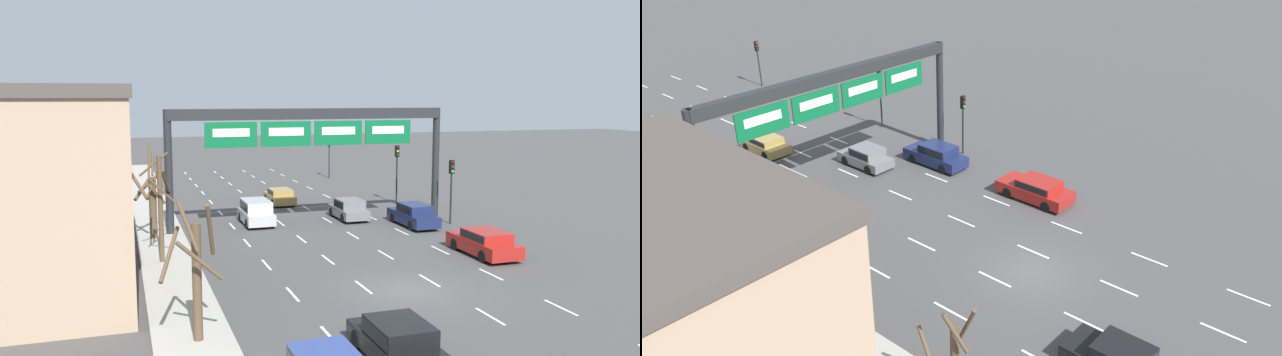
{
  "view_description": "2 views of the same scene",
  "coord_description": "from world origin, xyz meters",
  "views": [
    {
      "loc": [
        -11.83,
        -24.18,
        8.51
      ],
      "look_at": [
        0.09,
        12.74,
        3.41
      ],
      "focal_mm": 35.0,
      "sensor_mm": 36.0,
      "label": 1
    },
    {
      "loc": [
        -22.04,
        -14.32,
        17.83
      ],
      "look_at": [
        0.39,
        4.86,
        3.58
      ],
      "focal_mm": 35.0,
      "sensor_mm": 36.0,
      "label": 2
    }
  ],
  "objects": [
    {
      "name": "car_grey",
      "position": [
        3.21,
        15.83,
        0.76
      ],
      "size": [
        1.83,
        3.9,
        1.43
      ],
      "color": "slate",
      "rests_on": "ground_plane"
    },
    {
      "name": "car_red",
      "position": [
        6.64,
        4.26,
        0.75
      ],
      "size": [
        1.99,
        4.68,
        1.39
      ],
      "color": "maroon",
      "rests_on": "ground_plane"
    },
    {
      "name": "traffic_light_far_end",
      "position": [
        9.02,
        20.54,
        3.33
      ],
      "size": [
        0.3,
        0.35,
        4.66
      ],
      "color": "black",
      "rests_on": "ground_plane"
    },
    {
      "name": "tree_bare_second",
      "position": [
        -10.12,
        13.45,
        2.43
      ],
      "size": [
        2.45,
        2.47,
        4.2
      ],
      "color": "brown",
      "rests_on": "sidewalk_left"
    },
    {
      "name": "ground_plane",
      "position": [
        0.0,
        0.0,
        0.0
      ],
      "size": [
        220.0,
        220.0,
        0.0
      ],
      "primitive_type": "plane",
      "color": "#474444"
    },
    {
      "name": "tree_bare_third",
      "position": [
        -10.04,
        7.77,
        3.3
      ],
      "size": [
        1.73,
        1.76,
        6.1
      ],
      "color": "brown",
      "rests_on": "sidewalk_left"
    },
    {
      "name": "sign_gantry",
      "position": [
        0.0,
        14.27,
        6.25
      ],
      "size": [
        18.58,
        0.7,
        7.74
      ],
      "color": "#232628",
      "rests_on": "ground_plane"
    },
    {
      "name": "suv_silver",
      "position": [
        -3.32,
        16.04,
        0.92
      ],
      "size": [
        1.87,
        3.94,
        1.66
      ],
      "color": "#B7B7BC",
      "rests_on": "ground_plane"
    },
    {
      "name": "traffic_light_near_gantry",
      "position": [
        9.01,
        37.24,
        3.05
      ],
      "size": [
        0.3,
        0.35,
        4.24
      ],
      "color": "black",
      "rests_on": "ground_plane"
    },
    {
      "name": "traffic_light_mid_block",
      "position": [
        9.16,
        12.26,
        3.09
      ],
      "size": [
        0.3,
        0.35,
        4.3
      ],
      "color": "black",
      "rests_on": "ground_plane"
    },
    {
      "name": "car_navy",
      "position": [
        6.48,
        12.36,
        0.8
      ],
      "size": [
        1.8,
        4.57,
        1.51
      ],
      "color": "#19234C",
      "rests_on": "ground_plane"
    },
    {
      "name": "lane_dashes",
      "position": [
        -0.0,
        13.5,
        0.0
      ],
      "size": [
        10.02,
        67.0,
        0.01
      ],
      "color": "white",
      "rests_on": "ground_plane"
    },
    {
      "name": "car_gold",
      "position": [
        0.1,
        23.08,
        0.69
      ],
      "size": [
        1.8,
        3.93,
        1.27
      ],
      "color": "#A88947",
      "rests_on": "ground_plane"
    }
  ]
}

